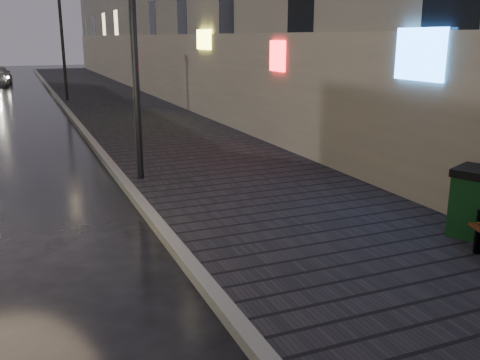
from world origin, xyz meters
name	(u,v)px	position (x,y,z in m)	size (l,w,h in m)	color
ground	(93,347)	(0.00, 0.00, 0.00)	(120.00, 120.00, 0.00)	black
sidewalk	(114,102)	(3.90, 21.00, 0.07)	(4.60, 58.00, 0.15)	black
curb	(62,104)	(1.50, 21.00, 0.07)	(0.20, 58.00, 0.15)	slate
lamp_near	(133,16)	(1.85, 6.00, 3.49)	(0.36, 0.36, 5.28)	black
lamp_far	(61,28)	(1.85, 22.00, 3.49)	(0.36, 0.36, 5.28)	black
trash_bin	(478,202)	(5.80, 0.62, 0.68)	(0.91, 0.91, 1.05)	black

